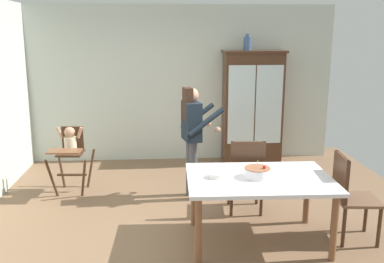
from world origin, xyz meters
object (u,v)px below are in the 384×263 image
object	(u,v)px
birthday_cake	(257,172)
china_cabinet	(252,107)
dining_table	(259,185)
dining_chair_right_end	(349,192)
serving_bowl	(216,175)
high_chair_with_toddler	(70,148)
dining_chair_far_side	(246,171)
adult_person	(192,129)
ceramic_vase	(247,43)

from	to	relation	value
birthday_cake	china_cabinet	bearing A→B (deg)	78.90
china_cabinet	dining_table	xyz separation A→B (m)	(-0.55, -2.92, -0.32)
china_cabinet	dining_chair_right_end	xyz separation A→B (m)	(0.43, -2.94, -0.42)
serving_bowl	birthday_cake	bearing A→B (deg)	-3.79
high_chair_with_toddler	china_cabinet	bearing A→B (deg)	27.76
serving_bowl	dining_table	bearing A→B (deg)	-2.42
birthday_cake	dining_chair_far_side	size ratio (longest dim) A/B	0.29
high_chair_with_toddler	birthday_cake	distance (m)	2.83
high_chair_with_toddler	dining_table	distance (m)	2.84
china_cabinet	adult_person	bearing A→B (deg)	-125.94
birthday_cake	dining_chair_right_end	world-z (taller)	dining_chair_right_end
ceramic_vase	adult_person	size ratio (longest dim) A/B	0.18
china_cabinet	dining_chair_far_side	size ratio (longest dim) A/B	2.02
dining_table	china_cabinet	bearing A→B (deg)	79.36
adult_person	dining_chair_far_side	world-z (taller)	adult_person
dining_table	dining_chair_far_side	xyz separation A→B (m)	(0.02, 0.74, -0.10)
dining_table	dining_chair_right_end	bearing A→B (deg)	-1.18
china_cabinet	serving_bowl	world-z (taller)	china_cabinet
birthday_cake	serving_bowl	size ratio (longest dim) A/B	1.56
china_cabinet	high_chair_with_toddler	xyz separation A→B (m)	(-2.86, -1.27, -0.32)
china_cabinet	adult_person	world-z (taller)	china_cabinet
high_chair_with_toddler	serving_bowl	world-z (taller)	high_chair_with_toddler
dining_table	high_chair_with_toddler	bearing A→B (deg)	144.43
ceramic_vase	dining_chair_right_end	xyz separation A→B (m)	(0.55, -2.95, -1.50)
china_cabinet	dining_chair_right_end	distance (m)	3.00
birthday_cake	dining_chair_right_end	bearing A→B (deg)	-0.62
china_cabinet	high_chair_with_toddler	world-z (taller)	china_cabinet
high_chair_with_toddler	adult_person	world-z (taller)	adult_person
ceramic_vase	dining_chair_far_side	xyz separation A→B (m)	(-0.42, -2.19, -1.50)
birthday_cake	dining_chair_far_side	bearing A→B (deg)	86.79
china_cabinet	birthday_cake	world-z (taller)	china_cabinet
birthday_cake	adult_person	bearing A→B (deg)	114.08
china_cabinet	dining_chair_far_side	xyz separation A→B (m)	(-0.53, -2.18, -0.42)
china_cabinet	birthday_cake	bearing A→B (deg)	-101.10
serving_bowl	china_cabinet	bearing A→B (deg)	70.89
dining_chair_right_end	china_cabinet	bearing A→B (deg)	13.99
adult_person	serving_bowl	distance (m)	1.32
adult_person	serving_bowl	xyz separation A→B (m)	(0.16, -1.29, -0.20)
birthday_cake	dining_chair_far_side	xyz separation A→B (m)	(0.04, 0.75, -0.24)
high_chair_with_toddler	birthday_cake	size ratio (longest dim) A/B	3.39
high_chair_with_toddler	birthday_cake	xyz separation A→B (m)	(2.28, -1.66, 0.14)
china_cabinet	dining_table	world-z (taller)	china_cabinet
serving_bowl	dining_chair_right_end	bearing A→B (deg)	-1.57
high_chair_with_toddler	dining_chair_far_side	xyz separation A→B (m)	(2.33, -0.91, -0.10)
dining_chair_far_side	high_chair_with_toddler	bearing A→B (deg)	-17.21
adult_person	dining_chair_right_end	size ratio (longest dim) A/B	1.59
china_cabinet	adult_person	xyz separation A→B (m)	(-1.17, -1.61, -0.01)
birthday_cake	serving_bowl	xyz separation A→B (m)	(-0.43, 0.03, -0.03)
china_cabinet	high_chair_with_toddler	size ratio (longest dim) A/B	2.04
high_chair_with_toddler	birthday_cake	bearing A→B (deg)	-32.22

